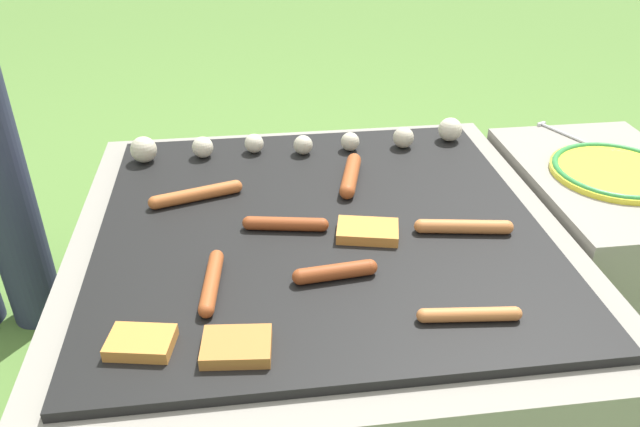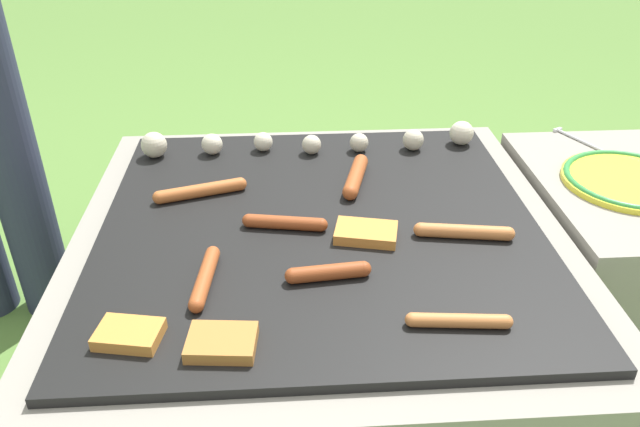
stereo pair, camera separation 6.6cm
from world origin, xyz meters
name	(u,v)px [view 1 (the left image)]	position (x,y,z in m)	size (l,w,h in m)	color
ground_plane	(320,366)	(0.00, 0.00, 0.00)	(14.00, 14.00, 0.00)	#567F38
grill	(320,300)	(0.00, 0.00, 0.19)	(0.95, 0.95, 0.38)	gray
side_ledge	(594,244)	(0.67, 0.12, 0.19)	(0.37, 0.55, 0.38)	gray
sausage_front_right	(285,224)	(-0.07, -0.02, 0.40)	(0.16, 0.05, 0.03)	#93421E
sausage_back_center	(335,272)	(0.00, -0.18, 0.40)	(0.15, 0.04, 0.03)	#93421E
sausage_front_left	(464,227)	(0.26, -0.07, 0.40)	(0.18, 0.05, 0.03)	#C6753D
sausage_front_center	(469,315)	(0.19, -0.31, 0.39)	(0.16, 0.04, 0.02)	#C6753D
sausage_mid_left	(196,194)	(-0.24, 0.12, 0.40)	(0.19, 0.07, 0.03)	#B7602D
sausage_back_right	(351,175)	(0.09, 0.16, 0.40)	(0.07, 0.17, 0.03)	#A34C23
sausage_back_left	(212,282)	(-0.20, -0.18, 0.40)	(0.04, 0.17, 0.03)	#A34C23
bread_slice_left	(141,342)	(-0.30, -0.31, 0.39)	(0.10, 0.08, 0.02)	#D18438
bread_slice_right	(368,231)	(0.08, -0.06, 0.39)	(0.13, 0.10, 0.02)	#D18438
bread_slice_center	(237,347)	(-0.16, -0.34, 0.39)	(0.11, 0.08, 0.02)	#B27033
mushroom_row	(300,141)	(-0.01, 0.32, 0.41)	(0.79, 0.08, 0.06)	beige
plate_colorful	(616,171)	(0.67, 0.12, 0.39)	(0.28, 0.28, 0.02)	yellow
fork_utensil	(567,135)	(0.66, 0.33, 0.39)	(0.09, 0.18, 0.01)	silver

